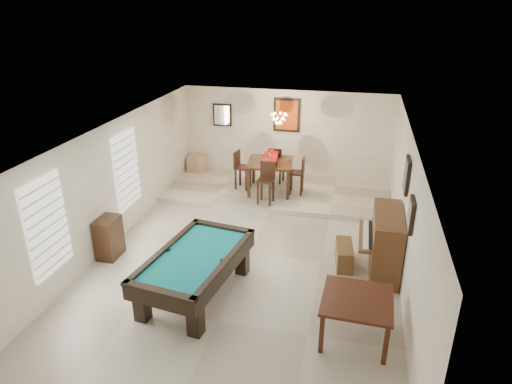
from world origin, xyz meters
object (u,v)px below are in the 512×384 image
at_px(pool_table, 196,275).
at_px(upright_piano, 378,242).
at_px(dining_table, 270,174).
at_px(dining_chair_west, 243,170).
at_px(dining_chair_north, 277,164).
at_px(chandelier, 279,115).
at_px(apothecary_chest, 109,238).
at_px(flower_vase, 270,153).
at_px(dining_chair_east, 297,176).
at_px(corner_bench, 197,163).
at_px(square_table, 356,318).
at_px(dining_chair_south, 266,184).
at_px(piano_bench, 344,255).

height_order(pool_table, upright_piano, upright_piano).
bearing_deg(dining_table, dining_chair_west, 177.45).
height_order(dining_chair_north, chandelier, chandelier).
xyz_separation_m(upright_piano, apothecary_chest, (-5.35, -0.71, -0.19)).
relative_size(upright_piano, dining_chair_west, 1.42).
distance_m(dining_chair_north, chandelier, 1.69).
relative_size(pool_table, chandelier, 3.99).
xyz_separation_m(pool_table, apothecary_chest, (-2.19, 0.86, 0.03)).
relative_size(flower_vase, dining_chair_east, 0.24).
bearing_deg(chandelier, corner_bench, 159.55).
bearing_deg(square_table, dining_chair_east, 107.94).
bearing_deg(flower_vase, dining_chair_south, -86.46).
xyz_separation_m(apothecary_chest, flower_vase, (2.59, 3.85, 0.77)).
distance_m(square_table, chandelier, 6.05).
relative_size(dining_table, flower_vase, 4.81).
bearing_deg(dining_table, chandelier, 25.68).
bearing_deg(dining_chair_east, upright_piano, 32.22).
bearing_deg(piano_bench, chandelier, 121.28).
xyz_separation_m(pool_table, chandelier, (0.59, 4.80, 1.80)).
bearing_deg(pool_table, dining_chair_west, 102.71).
bearing_deg(dining_chair_north, corner_bench, -0.48).
relative_size(apothecary_chest, flower_vase, 3.57).
height_order(dining_table, flower_vase, flower_vase).
xyz_separation_m(dining_chair_north, dining_chair_east, (0.66, -0.70, -0.01)).
relative_size(upright_piano, flower_vase, 6.13).
distance_m(square_table, dining_chair_north, 6.41).
bearing_deg(dining_chair_west, flower_vase, -84.80).
height_order(pool_table, apothecary_chest, apothecary_chest).
bearing_deg(apothecary_chest, dining_chair_east, 49.56).
xyz_separation_m(apothecary_chest, dining_chair_west, (1.83, 3.89, 0.21)).
xyz_separation_m(flower_vase, dining_chair_north, (0.05, 0.72, -0.57)).
bearing_deg(corner_bench, square_table, -52.35).
height_order(dining_table, dining_chair_east, dining_chair_east).
relative_size(upright_piano, apothecary_chest, 1.72).
distance_m(square_table, upright_piano, 2.13).
bearing_deg(dining_chair_south, flower_vase, 98.22).
height_order(square_table, chandelier, chandelier).
distance_m(upright_piano, dining_chair_north, 4.72).
relative_size(square_table, dining_chair_east, 1.06).
height_order(dining_table, corner_bench, dining_table).
xyz_separation_m(dining_chair_north, corner_bench, (-2.51, 0.36, -0.28)).
xyz_separation_m(upright_piano, corner_bench, (-5.22, 4.23, -0.26)).
bearing_deg(dining_chair_west, apothecary_chest, 162.51).
distance_m(piano_bench, dining_chair_north, 4.38).
bearing_deg(square_table, flower_vase, 114.74).
distance_m(dining_chair_north, corner_bench, 2.55).
bearing_deg(chandelier, dining_table, -154.32).
bearing_deg(pool_table, dining_chair_east, 85.21).
bearing_deg(square_table, chandelier, 112.61).
distance_m(pool_table, upright_piano, 3.53).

